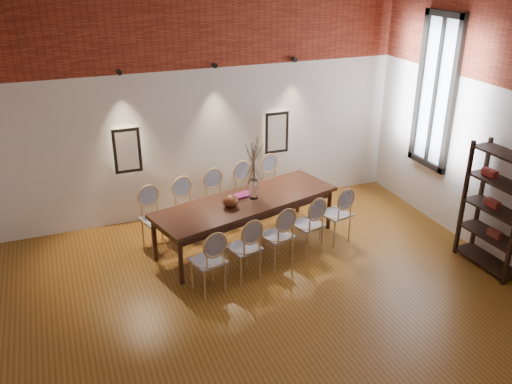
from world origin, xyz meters
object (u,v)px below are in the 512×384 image
object	(u,v)px
chair_near_d	(307,224)
chair_far_e	(276,183)
chair_far_a	(156,219)
book	(243,195)
chair_near_b	(244,247)
chair_far_b	(189,209)
vase	(254,189)
shelving_rack	(497,210)
chair_near_e	(336,214)
chair_near_c	(277,235)
dining_table	(247,222)
chair_far_c	(220,200)
chair_near_a	(208,260)
bowl	(231,201)
chair_far_d	(249,191)

from	to	relation	value
chair_near_d	chair_far_e	xyz separation A→B (m)	(0.17, 1.60, 0.00)
chair_near_d	chair_far_a	xyz separation A→B (m)	(-2.09, 0.98, 0.00)
book	chair_near_b	bearing A→B (deg)	-109.27
chair_far_b	vase	world-z (taller)	vase
chair_near_d	shelving_rack	distance (m)	2.67
chair_far_b	book	xyz separation A→B (m)	(0.76, -0.40, 0.30)
chair_near_e	shelving_rack	size ratio (longest dim) A/B	0.52
chair_near_c	book	world-z (taller)	chair_near_c
dining_table	chair_far_c	size ratio (longest dim) A/B	3.11
chair_near_a	chair_near_d	bearing A→B (deg)	-0.00
chair_far_b	chair_near_a	bearing A→B (deg)	68.69
chair_near_a	book	bearing A→B (deg)	36.92
chair_near_b	bowl	distance (m)	0.83
chair_near_e	vase	xyz separation A→B (m)	(-1.20, 0.45, 0.43)
chair_near_e	vase	bearing A→B (deg)	144.13
dining_table	chair_far_b	size ratio (longest dim) A/B	3.11
chair_far_e	chair_far_a	bearing A→B (deg)	0.00
chair_far_d	chair_far_b	bearing A→B (deg)	0.00
chair_near_d	vase	distance (m)	0.98
dining_table	chair_near_a	size ratio (longest dim) A/B	3.11
chair_far_e	chair_near_c	bearing A→B (deg)	52.04
chair_far_e	shelving_rack	world-z (taller)	shelving_rack
chair_near_e	chair_far_e	xyz separation A→B (m)	(-0.40, 1.45, 0.00)
chair_far_e	book	world-z (taller)	chair_far_e
chair_near_c	bowl	world-z (taller)	chair_near_c
chair_far_d	vase	size ratio (longest dim) A/B	3.13
chair_far_e	chair_near_e	bearing A→B (deg)	90.00
chair_near_c	bowl	distance (m)	0.86
chair_far_d	bowl	size ratio (longest dim) A/B	3.92
book	shelving_rack	xyz separation A→B (m)	(3.04, -2.06, 0.14)
chair_near_e	chair_far_a	distance (m)	2.78
book	chair_far_a	bearing A→B (deg)	169.47
chair_far_c	bowl	bearing A→B (deg)	67.98
chair_far_a	chair_far_e	size ratio (longest dim) A/B	1.00
dining_table	chair_near_c	bearing A→B (deg)	-90.00
chair_far_a	chair_far_c	world-z (taller)	same
chair_near_d	chair_far_b	size ratio (longest dim) A/B	1.00
chair_near_b	shelving_rack	distance (m)	3.58
book	shelving_rack	distance (m)	3.68
chair_near_e	chair_far_d	bearing A→B (deg)	111.31
chair_near_d	chair_near_a	bearing A→B (deg)	180.00
chair_near_d	chair_far_b	xyz separation A→B (m)	(-1.53, 1.14, 0.00)
book	chair_far_e	bearing A→B (deg)	42.88
chair_far_d	chair_far_e	size ratio (longest dim) A/B	1.00
chair_far_b	chair_near_d	bearing A→B (deg)	127.96
bowl	shelving_rack	distance (m)	3.78
chair_far_d	vase	bearing A→B (deg)	58.91
chair_far_a	chair_far_e	xyz separation A→B (m)	(2.26, 0.62, 0.00)
chair_far_d	shelving_rack	xyz separation A→B (m)	(2.68, -2.77, 0.43)
chair_near_b	chair_near_c	distance (m)	0.59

